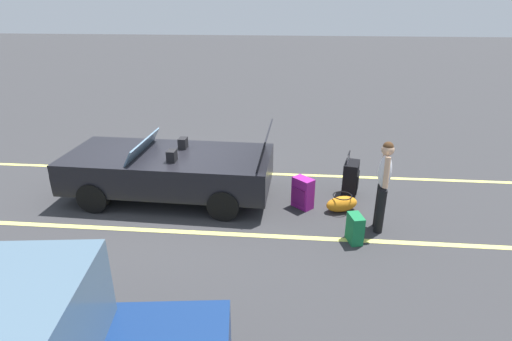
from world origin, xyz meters
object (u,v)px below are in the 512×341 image
object	(u,v)px
suitcase_large_black	(351,179)
traveler_person	(383,182)
suitcase_small_carryon	(355,229)
duffel_bag	(342,204)
convertible_car	(160,169)
suitcase_medium_bright	(303,193)

from	to	relation	value
suitcase_large_black	traveler_person	size ratio (longest dim) A/B	0.58
suitcase_small_carryon	duffel_bag	world-z (taller)	suitcase_small_carryon
duffel_bag	traveler_person	distance (m)	1.14
suitcase_large_black	convertible_car	bearing A→B (deg)	-161.04
suitcase_medium_bright	traveler_person	distance (m)	1.63
duffel_bag	convertible_car	bearing A→B (deg)	-5.30
traveler_person	convertible_car	bearing A→B (deg)	-6.77
suitcase_medium_bright	duffel_bag	size ratio (longest dim) A/B	0.88
duffel_bag	traveler_person	bearing A→B (deg)	133.16
convertible_car	suitcase_medium_bright	distance (m)	2.93
suitcase_small_carryon	traveler_person	size ratio (longest dim) A/B	0.30
suitcase_small_carryon	duffel_bag	distance (m)	1.08
suitcase_large_black	duffel_bag	bearing A→B (deg)	-94.97
suitcase_medium_bright	duffel_bag	world-z (taller)	suitcase_medium_bright
suitcase_medium_bright	duffel_bag	bearing A→B (deg)	126.13
convertible_car	traveler_person	xyz separation A→B (m)	(-4.25, 0.96, 0.34)
suitcase_small_carryon	duffel_bag	size ratio (longest dim) A/B	0.71
suitcase_medium_bright	convertible_car	bearing A→B (deg)	-51.94
convertible_car	traveler_person	size ratio (longest dim) A/B	2.54
suitcase_large_black	duffel_bag	world-z (taller)	suitcase_large_black
suitcase_large_black	suitcase_small_carryon	size ratio (longest dim) A/B	1.90
convertible_car	traveler_person	world-z (taller)	traveler_person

